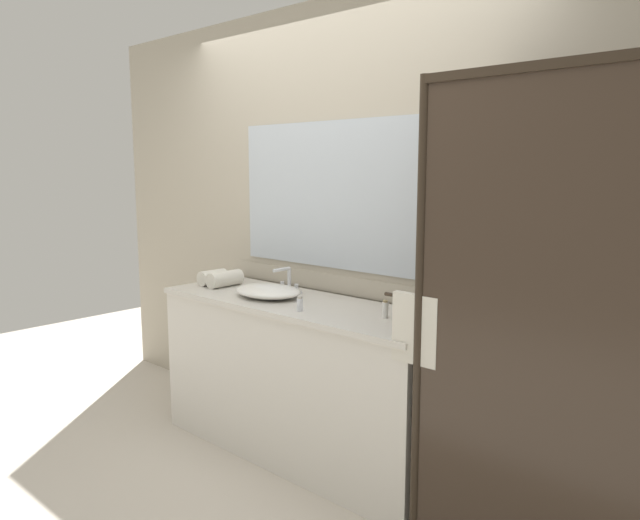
{
  "coord_description": "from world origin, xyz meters",
  "views": [
    {
      "loc": [
        2.27,
        -2.35,
        1.63
      ],
      "look_at": [
        0.15,
        0.0,
        1.15
      ],
      "focal_mm": 33.56,
      "sensor_mm": 36.0,
      "label": 1
    }
  ],
  "objects": [
    {
      "name": "ground_plane",
      "position": [
        0.0,
        0.0,
        0.0
      ],
      "size": [
        8.0,
        8.0,
        0.0
      ],
      "primitive_type": "plane",
      "color": "beige"
    },
    {
      "name": "wall_back_with_mirror",
      "position": [
        0.0,
        0.34,
        1.3
      ],
      "size": [
        4.4,
        0.06,
        2.6
      ],
      "color": "#B2A893",
      "rests_on": "ground_plane"
    },
    {
      "name": "vanity_cabinet",
      "position": [
        0.0,
        0.01,
        0.45
      ],
      "size": [
        1.8,
        0.58,
        0.9
      ],
      "color": "silver",
      "rests_on": "ground_plane"
    },
    {
      "name": "shower_enclosure",
      "position": [
        1.28,
        -0.19,
        1.03
      ],
      "size": [
        1.2,
        0.59,
        2.0
      ],
      "color": "#2D2319",
      "rests_on": "ground_plane"
    },
    {
      "name": "sink_basin",
      "position": [
        -0.23,
        -0.03,
        0.93
      ],
      "size": [
        0.43,
        0.32,
        0.07
      ],
      "primitive_type": "ellipsoid",
      "color": "white",
      "rests_on": "vanity_cabinet"
    },
    {
      "name": "faucet",
      "position": [
        -0.23,
        0.13,
        0.95
      ],
      "size": [
        0.17,
        0.15,
        0.16
      ],
      "color": "silver",
      "rests_on": "vanity_cabinet"
    },
    {
      "name": "amenity_bottle_shampoo",
      "position": [
        0.16,
        -0.16,
        0.94
      ],
      "size": [
        0.03,
        0.03,
        0.08
      ],
      "color": "silver",
      "rests_on": "vanity_cabinet"
    },
    {
      "name": "amenity_bottle_body_wash",
      "position": [
        0.57,
        0.02,
        0.94
      ],
      "size": [
        0.03,
        0.03,
        0.09
      ],
      "color": "white",
      "rests_on": "vanity_cabinet"
    },
    {
      "name": "amenity_bottle_lotion",
      "position": [
        0.71,
        0.07,
        0.94
      ],
      "size": [
        0.02,
        0.02,
        0.09
      ],
      "color": "#4C7056",
      "rests_on": "vanity_cabinet"
    },
    {
      "name": "rolled_towel_near_edge",
      "position": [
        -0.76,
        -0.02,
        0.95
      ],
      "size": [
        0.1,
        0.18,
        0.09
      ],
      "primitive_type": "cylinder",
      "rotation": [
        1.57,
        0.0,
        0.0
      ],
      "color": "silver",
      "rests_on": "vanity_cabinet"
    },
    {
      "name": "rolled_towel_middle",
      "position": [
        -0.65,
        -0.01,
        0.95
      ],
      "size": [
        0.1,
        0.23,
        0.1
      ],
      "primitive_type": "cylinder",
      "rotation": [
        1.57,
        0.0,
        -0.01
      ],
      "color": "silver",
      "rests_on": "vanity_cabinet"
    }
  ]
}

